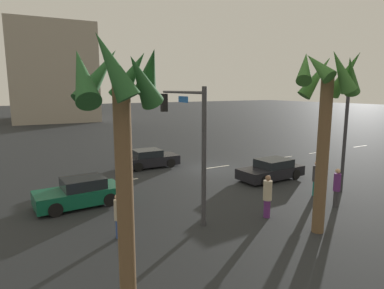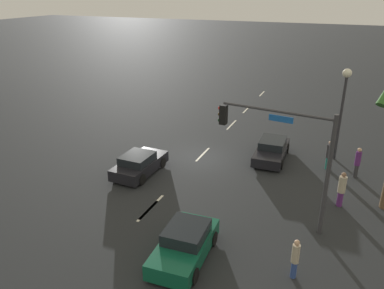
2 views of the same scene
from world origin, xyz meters
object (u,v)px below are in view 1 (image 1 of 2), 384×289
pedestrian_3 (316,178)px  palm_tree_1 (327,98)px  pedestrian_2 (267,195)px  traffic_signal (186,127)px  building_1 (52,74)px  car_1 (80,193)px  streetlamp (347,116)px  car_2 (271,170)px  pedestrian_0 (337,187)px  car_0 (150,159)px  palm_tree_0 (120,110)px  pedestrian_1 (118,215)px

pedestrian_3 → palm_tree_1: palm_tree_1 is taller
pedestrian_2 → palm_tree_1: size_ratio=0.27×
traffic_signal → building_1: building_1 is taller
car_1 → pedestrian_2: bearing=139.9°
pedestrian_3 → car_1: bearing=-23.2°
pedestrian_3 → pedestrian_2: bearing=12.2°
car_1 → streetlamp: bearing=158.5°
car_1 → car_2: (-11.44, 1.22, -0.04)m
traffic_signal → pedestrian_2: 4.72m
car_1 → pedestrian_2: pedestrian_2 is taller
building_1 → pedestrian_3: bearing=99.4°
car_2 → palm_tree_1: palm_tree_1 is taller
car_1 → pedestrian_3: 12.18m
car_1 → pedestrian_0: bearing=148.8°
car_0 → streetlamp: streetlamp is taller
palm_tree_0 → building_1: (-6.32, -58.05, 3.18)m
pedestrian_0 → pedestrian_2: size_ratio=0.98×
car_0 → traffic_signal: bearing=77.8°
car_1 → pedestrian_3: size_ratio=2.19×
car_0 → car_2: size_ratio=0.92×
traffic_signal → palm_tree_0: palm_tree_0 is taller
car_0 → traffic_signal: size_ratio=0.71×
pedestrian_3 → palm_tree_0: bearing=16.3°
traffic_signal → building_1: 53.19m
traffic_signal → pedestrian_1: traffic_signal is taller
pedestrian_0 → pedestrian_1: 10.33m
car_0 → pedestrian_0: pedestrian_0 is taller
car_2 → streetlamp: bearing=111.1°
palm_tree_0 → building_1: bearing=-96.2°
car_1 → pedestrian_0: 12.45m
pedestrian_3 → car_2: bearing=-94.0°
car_2 → pedestrian_2: bearing=44.5°
car_0 → pedestrian_0: bearing=110.4°
pedestrian_1 → streetlamp: bearing=176.8°
streetlamp → palm_tree_1: size_ratio=0.83×
car_0 → pedestrian_1: (5.60, 10.12, 0.32)m
streetlamp → car_2: bearing=-68.9°
traffic_signal → streetlamp: 8.95m
car_0 → pedestrian_2: size_ratio=2.11×
car_0 → palm_tree_1: (-1.49, 13.61, 4.68)m
car_2 → palm_tree_1: size_ratio=0.61×
pedestrian_1 → pedestrian_3: pedestrian_3 is taller
palm_tree_0 → pedestrian_3: bearing=-163.7°
car_0 → streetlamp: bearing=122.2°
streetlamp → palm_tree_0: 13.83m
pedestrian_1 → palm_tree_1: bearing=153.8°
pedestrian_2 → car_1: bearing=-40.1°
building_1 → pedestrian_1: bearing=88.2°
traffic_signal → car_1: bearing=-36.9°
pedestrian_2 → pedestrian_1: bearing=-12.1°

